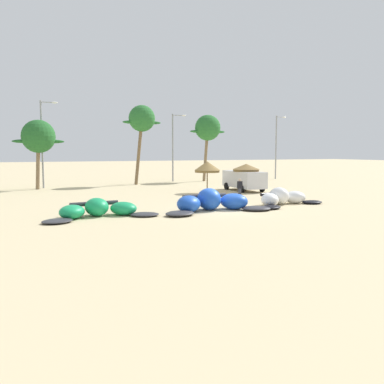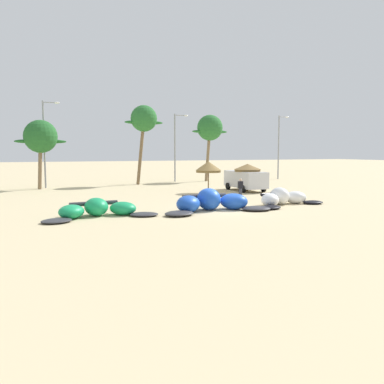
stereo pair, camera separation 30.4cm
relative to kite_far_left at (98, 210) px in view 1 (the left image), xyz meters
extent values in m
plane|color=beige|center=(7.71, -0.35, -0.40)|extent=(260.00, 260.00, 0.00)
ellipsoid|color=#333338|center=(-2.33, -1.16, -0.30)|extent=(2.04, 1.88, 0.21)
ellipsoid|color=#199E5B|center=(-1.46, -0.12, -0.01)|extent=(1.99, 2.09, 0.77)
ellipsoid|color=#199E5B|center=(-0.02, 0.35, 0.12)|extent=(1.44, 1.73, 1.04)
ellipsoid|color=#199E5B|center=(1.47, 0.08, -0.01)|extent=(2.07, 2.11, 0.77)
ellipsoid|color=#333338|center=(2.47, -0.83, -0.30)|extent=(1.95, 1.73, 0.21)
cylinder|color=#333338|center=(-0.06, 0.92, 0.25)|extent=(2.83, 0.45, 0.26)
cube|color=#333338|center=(-0.01, 0.19, 0.12)|extent=(1.06, 0.66, 0.04)
ellipsoid|color=#333338|center=(4.37, -1.53, -0.26)|extent=(2.22, 1.98, 0.28)
ellipsoid|color=blue|center=(5.37, -0.48, 0.11)|extent=(2.22, 2.32, 1.02)
ellipsoid|color=blue|center=(6.94, -0.07, 0.29)|extent=(1.44, 1.85, 1.38)
ellipsoid|color=blue|center=(8.52, -0.46, 0.11)|extent=(2.23, 2.33, 1.02)
ellipsoid|color=#333338|center=(9.53, -1.50, -0.26)|extent=(2.21, 1.96, 0.28)
cylinder|color=#333338|center=(6.94, 0.57, 0.43)|extent=(3.02, 0.29, 0.27)
cube|color=#333338|center=(6.94, -0.25, 0.29)|extent=(1.10, 0.67, 0.04)
ellipsoid|color=black|center=(10.83, -1.24, -0.28)|extent=(1.90, 1.81, 0.24)
ellipsoid|color=white|center=(11.43, -0.21, 0.04)|extent=(1.65, 1.83, 0.89)
ellipsoid|color=white|center=(12.62, 0.41, 0.20)|extent=(1.49, 1.74, 1.20)
ellipsoid|color=white|center=(13.96, 0.40, 0.04)|extent=(1.91, 1.88, 0.89)
ellipsoid|color=black|center=(14.96, -0.25, -0.28)|extent=(1.63, 1.34, 0.24)
cylinder|color=black|center=(12.50, 0.93, 0.31)|extent=(2.47, 0.80, 0.23)
cube|color=black|center=(12.65, 0.27, 0.20)|extent=(1.01, 0.74, 0.04)
cylinder|color=brown|center=(11.46, 9.58, 0.61)|extent=(0.10, 0.10, 2.02)
cone|color=olive|center=(11.46, 9.58, 2.02)|extent=(2.31, 2.31, 0.80)
cylinder|color=olive|center=(11.46, 9.58, 1.52)|extent=(2.19, 2.19, 0.20)
cylinder|color=brown|center=(15.42, 9.50, 0.62)|extent=(0.10, 0.10, 2.03)
cone|color=olive|center=(15.42, 9.50, 1.89)|extent=(2.52, 2.52, 0.51)
cylinder|color=brown|center=(15.42, 9.50, 1.53)|extent=(2.39, 2.39, 0.20)
cube|color=silver|center=(15.47, 9.94, 0.69)|extent=(2.30, 5.20, 1.50)
cube|color=black|center=(15.53, 11.34, 0.95)|extent=(2.09, 1.37, 0.56)
cylinder|color=black|center=(14.50, 11.57, -0.06)|extent=(0.27, 0.69, 0.68)
cylinder|color=black|center=(16.58, 11.47, -0.06)|extent=(0.27, 0.69, 0.68)
cylinder|color=black|center=(14.36, 8.40, -0.06)|extent=(0.27, 0.69, 0.68)
cylinder|color=black|center=(16.44, 8.31, -0.06)|extent=(0.27, 0.69, 0.68)
cylinder|color=#383842|center=(11.55, 4.01, 0.02)|extent=(0.24, 0.24, 0.85)
cube|color=black|center=(11.55, 4.01, 0.73)|extent=(0.36, 0.22, 0.56)
sphere|color=beige|center=(11.55, 4.01, 1.12)|extent=(0.20, 0.20, 0.20)
cylinder|color=#7F6647|center=(-2.18, 19.15, 2.17)|extent=(0.61, 0.36, 5.15)
sphere|color=#236028|center=(-2.05, 19.15, 4.74)|extent=(3.20, 3.20, 3.20)
ellipsoid|color=#236028|center=(-3.33, 19.15, 4.26)|extent=(2.24, 0.50, 0.36)
ellipsoid|color=#236028|center=(-0.77, 19.15, 4.26)|extent=(2.24, 0.50, 0.36)
cylinder|color=brown|center=(8.47, 20.92, 3.26)|extent=(1.13, 0.36, 7.33)
sphere|color=#286B2D|center=(8.86, 20.92, 6.93)|extent=(2.93, 2.93, 2.93)
ellipsoid|color=#286B2D|center=(7.69, 20.92, 6.49)|extent=(2.05, 0.50, 0.36)
ellipsoid|color=#286B2D|center=(10.03, 20.92, 6.49)|extent=(2.05, 0.50, 0.36)
cylinder|color=#7F6647|center=(17.59, 22.74, 2.90)|extent=(0.85, 0.36, 6.62)
sphere|color=#286B2D|center=(17.84, 22.74, 6.21)|extent=(3.18, 3.18, 3.18)
ellipsoid|color=#286B2D|center=(16.57, 22.74, 5.73)|extent=(2.22, 0.50, 0.36)
ellipsoid|color=#286B2D|center=(19.11, 22.74, 5.73)|extent=(2.22, 0.50, 0.36)
cylinder|color=gray|center=(-1.67, 20.41, 3.96)|extent=(0.18, 0.18, 8.73)
cylinder|color=gray|center=(-1.00, 20.41, 8.18)|extent=(1.34, 0.10, 0.10)
ellipsoid|color=silver|center=(-0.33, 20.41, 8.18)|extent=(0.56, 0.24, 0.20)
cylinder|color=gray|center=(13.51, 23.55, 3.71)|extent=(0.18, 0.18, 8.23)
cylinder|color=gray|center=(14.25, 23.55, 7.68)|extent=(1.49, 0.10, 0.10)
ellipsoid|color=silver|center=(15.00, 23.55, 7.68)|extent=(0.56, 0.24, 0.20)
cylinder|color=gray|center=(27.94, 22.57, 3.81)|extent=(0.18, 0.18, 8.43)
cylinder|color=gray|center=(28.56, 22.57, 7.88)|extent=(1.23, 0.10, 0.10)
ellipsoid|color=silver|center=(29.17, 22.57, 7.88)|extent=(0.56, 0.24, 0.20)
camera|label=1|loc=(-4.22, -22.94, 3.29)|focal=37.90mm
camera|label=2|loc=(-3.94, -23.06, 3.29)|focal=37.90mm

